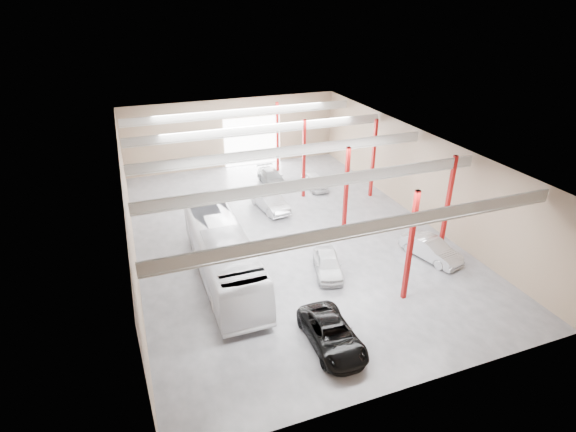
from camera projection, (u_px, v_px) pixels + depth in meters
depot_shell at (286, 169)px, 32.44m from camera, size 22.12×32.12×7.06m
coach_bus at (223, 253)px, 28.23m from camera, size 2.97×12.46×3.47m
black_sedan at (332, 334)px, 23.06m from camera, size 2.39×5.04×1.39m
car_row_a at (328, 264)px, 29.06m from camera, size 2.72×4.38×1.39m
car_row_b at (269, 200)px, 37.66m from camera, size 2.38×5.03×1.59m
car_row_c at (272, 177)px, 42.69m from camera, size 1.93×4.63×1.34m
car_right_near at (431, 249)px, 30.68m from camera, size 2.63×4.70×1.47m
car_right_far at (314, 181)px, 41.87m from camera, size 1.61×3.93×1.33m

